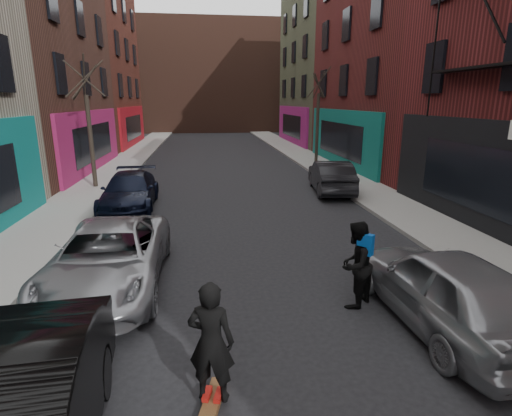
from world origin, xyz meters
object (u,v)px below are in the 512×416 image
object	(u,v)px
parked_right_far	(446,288)
skateboarder	(211,342)
skateboard	(213,400)
tree_left_far	(88,116)
parked_left_far	(109,257)
tree_right_far	(318,109)
parked_left_end	(130,191)
pedestrian	(356,264)
parked_right_end	(331,176)

from	to	relation	value
parked_right_far	skateboarder	xyz separation A→B (m)	(-4.27, -1.43, 0.20)
parked_right_far	skateboarder	size ratio (longest dim) A/B	2.58
parked_right_far	skateboarder	distance (m)	4.51
skateboard	parked_right_far	bearing A→B (deg)	33.64
tree_left_far	skateboarder	xyz separation A→B (m)	(5.14, -14.64, -2.42)
parked_left_far	skateboarder	xyz separation A→B (m)	(2.17, -3.89, 0.26)
tree_right_far	parked_right_far	world-z (taller)	tree_right_far
skateboard	skateboarder	xyz separation A→B (m)	(0.00, 0.00, 0.91)
tree_left_far	parked_left_end	distance (m)	5.24
tree_right_far	skateboarder	bearing A→B (deg)	-109.39
tree_right_far	pedestrian	size ratio (longest dim) A/B	3.83
tree_left_far	tree_right_far	distance (m)	13.78
parked_left_end	tree_right_far	bearing A→B (deg)	42.94
tree_right_far	tree_left_far	bearing A→B (deg)	-154.18
parked_right_far	parked_left_far	bearing A→B (deg)	-23.41
parked_right_end	parked_left_end	bearing A→B (deg)	19.41
parked_right_end	skateboarder	distance (m)	13.77
parked_left_far	parked_left_end	distance (m)	6.90
parked_left_far	skateboard	bearing A→B (deg)	-60.83
tree_right_far	parked_left_end	xyz separation A→B (m)	(-10.14, -9.88, -2.85)
skateboard	skateboarder	bearing A→B (deg)	0.00
parked_right_far	skateboard	xyz separation A→B (m)	(-4.27, -1.43, -0.71)
skateboarder	pedestrian	world-z (taller)	skateboarder
skateboard	parked_right_end	bearing A→B (deg)	80.78
tree_left_far	parked_left_far	xyz separation A→B (m)	(2.97, -10.75, -2.68)
parked_right_far	pedestrian	size ratio (longest dim) A/B	2.50
parked_left_end	parked_right_far	distance (m)	11.75
parked_left_end	pedestrian	distance (m)	10.18
tree_left_far	skateboard	distance (m)	15.87
tree_right_far	skateboard	world-z (taller)	tree_right_far
tree_right_far	skateboarder	xyz separation A→B (m)	(-7.26, -20.64, -2.57)
tree_left_far	skateboard	xyz separation A→B (m)	(5.14, -14.64, -3.33)
skateboard	parked_left_end	bearing A→B (deg)	120.07
parked_right_far	parked_right_end	bearing A→B (deg)	-99.69
parked_left_far	parked_left_end	xyz separation A→B (m)	(-0.71, 6.87, -0.02)
pedestrian	parked_left_end	bearing A→B (deg)	-96.74
skateboarder	pedestrian	xyz separation A→B (m)	(2.91, 2.39, -0.07)
pedestrian	tree_left_far	bearing A→B (deg)	-98.13
skateboarder	pedestrian	distance (m)	3.77
parked_left_end	skateboarder	distance (m)	11.14
parked_right_end	skateboard	size ratio (longest dim) A/B	5.48
parked_right_end	tree_left_far	bearing A→B (deg)	-3.39
parked_right_end	skateboarder	world-z (taller)	skateboarder
tree_right_far	skateboard	xyz separation A→B (m)	(-7.26, -20.64, -3.48)
tree_left_far	tree_right_far	bearing A→B (deg)	25.82
skateboarder	parked_left_far	bearing A→B (deg)	-45.77
skateboard	skateboarder	world-z (taller)	skateboarder
skateboarder	parked_right_end	bearing A→B (deg)	-99.22
parked_left_far	pedestrian	world-z (taller)	pedestrian
parked_left_end	parked_right_end	world-z (taller)	parked_right_end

